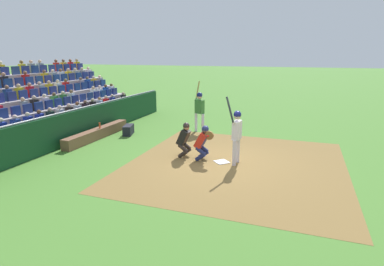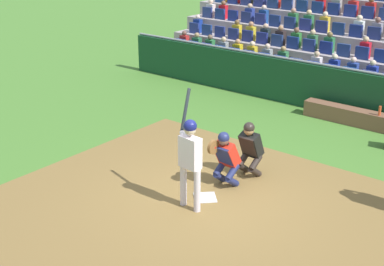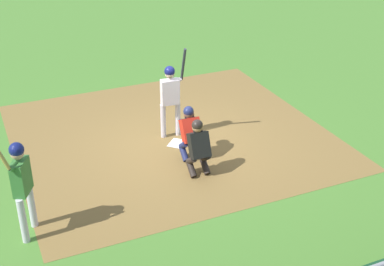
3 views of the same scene
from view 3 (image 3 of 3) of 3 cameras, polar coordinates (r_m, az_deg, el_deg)
The scene contains 7 objects.
ground_plane at distance 12.88m, azimuth -1.43°, elevation -1.20°, with size 160.00×160.00×0.00m, color #4A7E2E.
infield_dirt_patch at distance 13.29m, azimuth -2.25°, elevation -0.25°, with size 7.47×7.02×0.01m, color olive.
home_plate_marker at distance 12.88m, azimuth -1.43°, elevation -1.14°, with size 0.44×0.44×0.02m, color white.
batter_at_plate at distance 12.79m, azimuth -2.30°, elevation 4.25°, with size 0.57×0.47×2.31m.
catcher_crouching at distance 12.00m, azimuth -0.19°, elevation 0.35°, with size 0.47×0.71×1.27m.
home_plate_umpire at distance 11.36m, azimuth 0.68°, elevation -1.33°, with size 0.47×0.47×1.29m.
on_deck_batter at distance 9.77m, azimuth -17.79°, elevation -4.66°, with size 0.69×0.58×2.37m.
Camera 3 is at (-4.27, -10.48, 6.16)m, focal length 50.01 mm.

